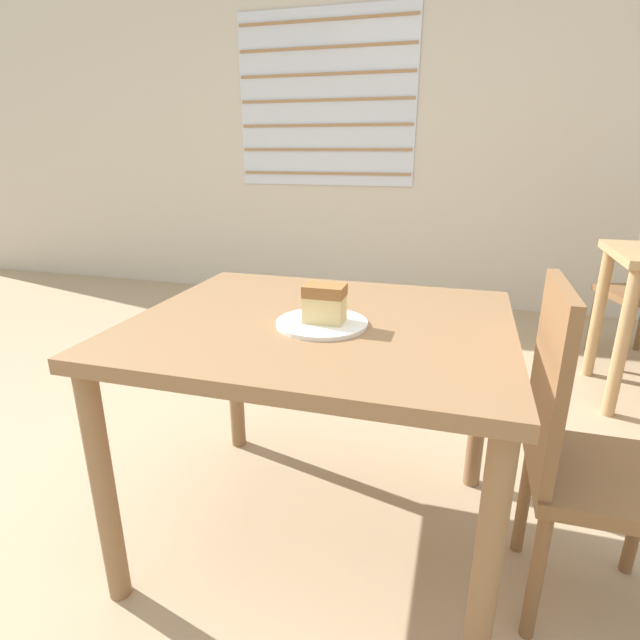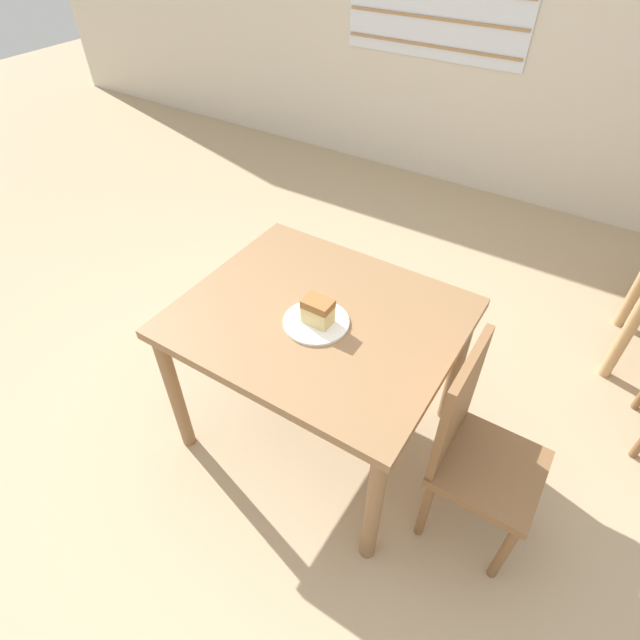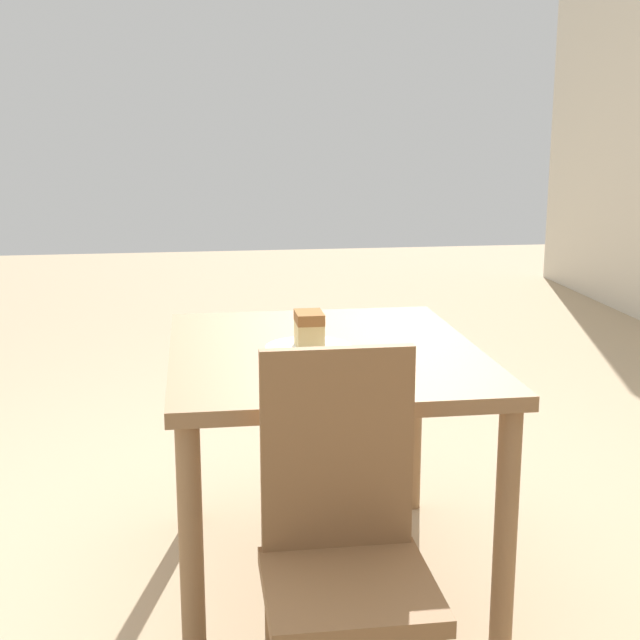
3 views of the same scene
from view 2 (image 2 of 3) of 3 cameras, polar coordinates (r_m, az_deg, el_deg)
name	(u,v)px [view 2 (image 2 of 3)]	position (r m, az deg, el deg)	size (l,w,h in m)	color
ground_plane	(282,461)	(2.40, -4.37, -15.82)	(14.00, 14.00, 0.00)	tan
dining_table_near	(319,332)	(2.00, -0.09, -1.43)	(1.06, 0.90, 0.75)	olive
chair_near_window	(476,449)	(1.94, 17.35, -13.89)	(0.37, 0.37, 0.91)	brown
plate	(316,322)	(1.89, -0.45, -0.22)	(0.25, 0.25, 0.01)	white
cake_slice	(318,311)	(1.85, -0.24, 1.03)	(0.11, 0.08, 0.10)	#E0C67F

